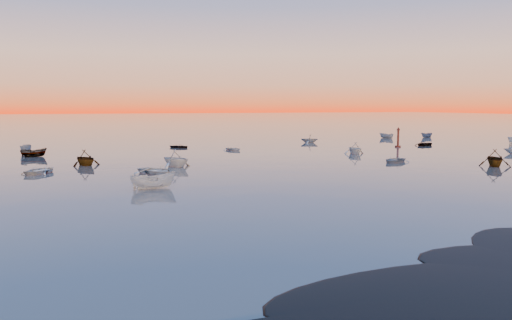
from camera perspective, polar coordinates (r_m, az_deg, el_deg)
name	(u,v)px	position (r m, az deg, el deg)	size (l,w,h in m)	color
ground	(164,135)	(119.35, -10.45, 2.88)	(600.00, 600.00, 0.00)	#655C54
moored_fleet	(218,152)	(73.54, -4.34, 0.88)	(124.00, 58.00, 1.20)	silver
boat_near_left	(156,174)	(51.03, -11.31, -1.62)	(4.54, 1.89, 1.13)	silver
boat_near_center	(153,188)	(42.51, -11.64, -3.21)	(3.81, 1.61, 1.32)	silver
channel_marker	(398,139)	(85.81, 15.93, 2.34)	(0.96, 0.96, 3.42)	#44150E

